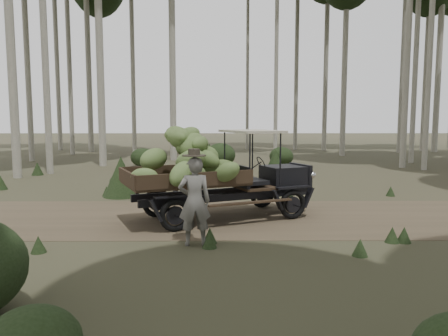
{
  "coord_description": "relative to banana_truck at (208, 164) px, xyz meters",
  "views": [
    {
      "loc": [
        -1.46,
        -10.06,
        2.31
      ],
      "look_at": [
        -1.38,
        -0.08,
        1.18
      ],
      "focal_mm": 35.0,
      "sensor_mm": 36.0,
      "label": 1
    }
  ],
  "objects": [
    {
      "name": "ground",
      "position": [
        1.75,
        0.28,
        -1.29
      ],
      "size": [
        120.0,
        120.0,
        0.0
      ],
      "primitive_type": "plane",
      "color": "#473D2B",
      "rests_on": "ground"
    },
    {
      "name": "dirt_track",
      "position": [
        1.75,
        0.28,
        -1.29
      ],
      "size": [
        70.0,
        4.0,
        0.01
      ],
      "primitive_type": "cube",
      "color": "brown",
      "rests_on": "ground"
    },
    {
      "name": "banana_truck",
      "position": [
        0.0,
        0.0,
        0.0
      ],
      "size": [
        4.62,
        3.17,
        2.22
      ],
      "rotation": [
        0.0,
        0.0,
        0.41
      ],
      "color": "black",
      "rests_on": "ground"
    },
    {
      "name": "farmer",
      "position": [
        -0.18,
        -1.96,
        -0.45
      ],
      "size": [
        0.65,
        0.49,
        1.77
      ],
      "rotation": [
        0.0,
        0.0,
        3.29
      ],
      "color": "#615E59",
      "rests_on": "ground"
    },
    {
      "name": "undergrowth",
      "position": [
        1.51,
        1.35,
        -0.76
      ],
      "size": [
        23.5,
        22.74,
        1.38
      ],
      "color": "#233319",
      "rests_on": "ground"
    }
  ]
}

